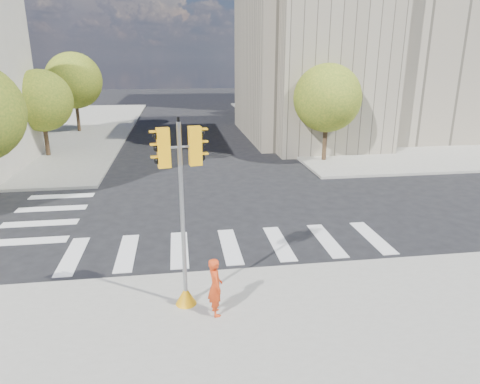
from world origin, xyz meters
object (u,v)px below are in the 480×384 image
Objects in this scene: traffic_signal at (183,230)px; lamp_far at (272,77)px; photographer at (215,287)px; lamp_near at (315,85)px.

lamp_far is at bearing 64.18° from traffic_signal.
lamp_far is at bearing -23.94° from photographer.
lamp_far is 35.70m from photographer.
photographer is at bearing -104.69° from lamp_far.
traffic_signal is (-9.75, -33.77, -2.30)m from lamp_far.
lamp_near is at bearing -90.00° from lamp_far.
lamp_near is 22.16m from traffic_signal.
photographer is (-9.01, -20.35, -3.65)m from lamp_near.
lamp_near is at bearing 54.03° from traffic_signal.
lamp_near is 22.55m from photographer.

